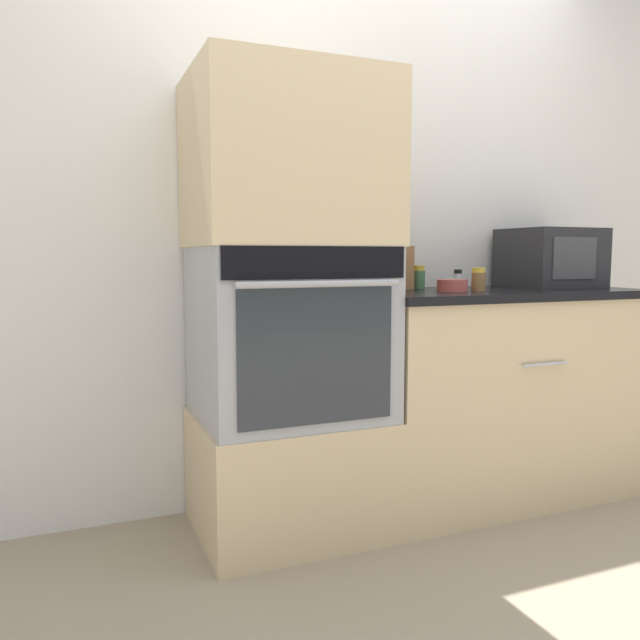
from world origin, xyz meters
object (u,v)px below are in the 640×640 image
wall_oven (289,332)px  bowl (452,285)px  condiment_jar_near (479,279)px  condiment_jar_mid (419,277)px  condiment_jar_far (458,279)px  microwave (550,258)px  knife_block (395,267)px

wall_oven → bowl: 0.73m
bowl → wall_oven: bearing=176.0°
condiment_jar_near → condiment_jar_mid: size_ratio=0.95×
bowl → condiment_jar_far: size_ratio=1.48×
microwave → condiment_jar_mid: size_ratio=3.83×
knife_block → condiment_jar_near: (0.26, -0.26, -0.05)m
microwave → knife_block: size_ratio=1.69×
bowl → condiment_jar_far: (0.17, 0.20, 0.02)m
knife_block → bowl: bearing=-62.0°
microwave → condiment_jar_mid: microwave is taller
wall_oven → condiment_jar_near: size_ratio=6.97×
wall_oven → bowl: size_ratio=5.41×
knife_block → condiment_jar_mid: bearing=-0.3°
microwave → condiment_jar_near: microwave is taller
wall_oven → microwave: microwave is taller
condiment_jar_far → knife_block: bearing=170.9°
knife_block → bowl: knife_block is taller
condiment_jar_near → wall_oven: bearing=175.8°
condiment_jar_near → microwave: bearing=16.2°
microwave → condiment_jar_mid: (-0.65, 0.11, -0.09)m
bowl → condiment_jar_mid: size_ratio=1.22×
condiment_jar_far → bowl: bearing=-129.7°
microwave → knife_block: (-0.78, 0.11, -0.04)m
knife_block → condiment_jar_far: size_ratio=2.75×
microwave → condiment_jar_mid: 0.67m
microwave → knife_block: 0.79m
wall_oven → condiment_jar_near: 0.86m
knife_block → bowl: (0.13, -0.25, -0.07)m
bowl → condiment_jar_mid: bearing=92.4°
knife_block → microwave: bearing=-8.0°
microwave → bowl: 0.67m
condiment_jar_near → condiment_jar_far: (0.04, 0.21, -0.01)m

